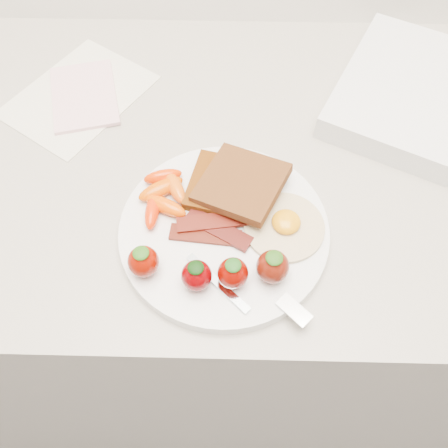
{
  "coord_description": "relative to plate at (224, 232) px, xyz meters",
  "views": [
    {
      "loc": [
        -0.01,
        1.24,
        1.47
      ],
      "look_at": [
        -0.02,
        1.56,
        0.93
      ],
      "focal_mm": 40.0,
      "sensor_mm": 36.0,
      "label": 1
    }
  ],
  "objects": [
    {
      "name": "paper_sheet",
      "position": [
        -0.23,
        0.25,
        -0.01
      ],
      "size": [
        0.25,
        0.27,
        0.0
      ],
      "primitive_type": "cube",
      "rotation": [
        0.0,
        0.0,
        -0.59
      ],
      "color": "silver",
      "rests_on": "counter"
    },
    {
      "name": "plate",
      "position": [
        0.0,
        0.0,
        0.0
      ],
      "size": [
        0.27,
        0.27,
        0.02
      ],
      "primitive_type": "cylinder",
      "color": "white",
      "rests_on": "counter"
    },
    {
      "name": "baby_carrots",
      "position": [
        -0.08,
        0.04,
        0.02
      ],
      "size": [
        0.07,
        0.1,
        0.02
      ],
      "color": "#D44E00",
      "rests_on": "plate"
    },
    {
      "name": "fork",
      "position": [
        0.04,
        -0.09,
        0.01
      ],
      "size": [
        0.15,
        0.09,
        0.0
      ],
      "color": "silver",
      "rests_on": "plate"
    },
    {
      "name": "counter",
      "position": [
        0.02,
        0.14,
        -0.46
      ],
      "size": [
        2.0,
        0.6,
        0.9
      ],
      "primitive_type": "cube",
      "color": "gray",
      "rests_on": "ground"
    },
    {
      "name": "toast_upper",
      "position": [
        0.02,
        0.06,
        0.03
      ],
      "size": [
        0.14,
        0.14,
        0.02
      ],
      "primitive_type": "cube",
      "rotation": [
        0.0,
        -0.1,
        -0.44
      ],
      "color": "#431B0E",
      "rests_on": "toast_lower"
    },
    {
      "name": "notepad",
      "position": [
        -0.22,
        0.24,
        -0.0
      ],
      "size": [
        0.13,
        0.16,
        0.01
      ],
      "primitive_type": "cube",
      "rotation": [
        0.0,
        0.0,
        0.25
      ],
      "color": "beige",
      "rests_on": "paper_sheet"
    },
    {
      "name": "strawberries",
      "position": [
        -0.01,
        -0.07,
        0.03
      ],
      "size": [
        0.19,
        0.05,
        0.05
      ],
      "color": "#730B00",
      "rests_on": "plate"
    },
    {
      "name": "bacon_strips",
      "position": [
        -0.01,
        -0.0,
        0.01
      ],
      "size": [
        0.11,
        0.07,
        0.01
      ],
      "color": "black",
      "rests_on": "plate"
    },
    {
      "name": "toast_lower",
      "position": [
        0.0,
        0.06,
        0.02
      ],
      "size": [
        0.11,
        0.11,
        0.01
      ],
      "primitive_type": "cube",
      "rotation": [
        0.0,
        0.0,
        -0.23
      ],
      "color": "#371F07",
      "rests_on": "plate"
    },
    {
      "name": "fried_egg",
      "position": [
        0.08,
        0.0,
        0.01
      ],
      "size": [
        0.11,
        0.11,
        0.02
      ],
      "color": "silver",
      "rests_on": "plate"
    }
  ]
}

